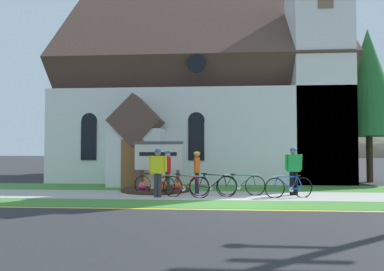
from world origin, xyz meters
name	(u,v)px	position (x,y,z in m)	size (l,w,h in m)	color
ground	(227,188)	(0.00, 4.00, 0.00)	(140.00, 140.00, 0.00)	#2B2B2D
sidewalk_slab	(190,195)	(-1.42, 1.50, 0.01)	(32.00, 2.49, 0.01)	#A8A59E
grass_verge	(184,204)	(-1.42, -0.56, 0.00)	(32.00, 1.63, 0.01)	#427F33
church_lawn	(194,188)	(-1.42, 4.10, 0.00)	(24.00, 2.70, 0.01)	#427F33
curb_paint_stripe	(181,209)	(-1.42, -1.52, 0.00)	(28.00, 0.16, 0.01)	yellow
church_building	(207,102)	(-1.05, 10.10, 4.54)	(15.47, 11.67, 12.88)	white
church_sign	(158,157)	(-2.89, 3.31, 1.34)	(2.11, 0.17, 2.01)	#474C56
flower_bed	(156,189)	(-2.87, 2.70, 0.08)	(2.74, 2.74, 0.34)	#382319
bicycle_white	(154,184)	(-2.75, 1.67, 0.37)	(1.63, 0.54, 0.81)	black
bicycle_black	(186,186)	(-1.51, 0.90, 0.39)	(1.69, 0.53, 0.85)	black
bicycle_red	(241,185)	(0.46, 1.65, 0.38)	(1.76, 0.08, 0.81)	black
bicycle_silver	(289,187)	(2.07, 1.07, 0.37)	(1.70, 0.44, 0.80)	black
bicycle_yellow	(212,186)	(-0.58, 1.26, 0.39)	(1.72, 0.33, 0.85)	black
cyclist_in_green_jersey	(294,167)	(2.38, 1.81, 1.03)	(0.66, 0.38, 1.74)	black
cyclist_in_orange_jersey	(197,169)	(-1.18, 2.04, 0.92)	(0.28, 0.68, 1.60)	#191E38
cyclist_in_white_jersey	(158,169)	(-2.48, 0.85, 0.99)	(0.65, 0.28, 1.69)	#2D2D33
cyclist_in_blue_jersey	(168,169)	(-2.30, 2.04, 0.94)	(0.30, 0.71, 1.61)	#2D2D33
roadside_conifer	(368,82)	(7.37, 7.45, 5.13)	(3.40, 3.40, 7.94)	#3D2D1E
distant_hill	(247,156)	(6.96, 80.49, 0.00)	(99.12, 45.24, 21.29)	#847A5B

